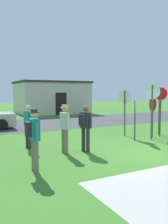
{
  "coord_description": "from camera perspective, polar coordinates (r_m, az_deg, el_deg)",
  "views": [
    {
      "loc": [
        -5.82,
        -6.28,
        2.2
      ],
      "look_at": [
        -1.03,
        2.87,
        1.3
      ],
      "focal_mm": 37.6,
      "sensor_mm": 36.0,
      "label": 1
    }
  ],
  "objects": [
    {
      "name": "ground_plane",
      "position": [
        8.84,
        14.91,
        -9.6
      ],
      "size": [
        80.0,
        80.0,
        0.0
      ],
      "primitive_type": "plane",
      "color": "#3D7528"
    },
    {
      "name": "street_asphalt",
      "position": [
        16.77,
        -7.11,
        -2.58
      ],
      "size": [
        60.0,
        6.4,
        0.01
      ],
      "primitive_type": "cube",
      "color": "#424247",
      "rests_on": "ground"
    },
    {
      "name": "concrete_path",
      "position": [
        5.89,
        18.92,
        -17.2
      ],
      "size": [
        3.2,
        2.4,
        0.01
      ],
      "primitive_type": "cube",
      "color": "#ADAAA3",
      "rests_on": "ground"
    },
    {
      "name": "building_background",
      "position": [
        24.88,
        -7.97,
        3.62
      ],
      "size": [
        6.95,
        5.65,
        3.25
      ],
      "color": "beige",
      "rests_on": "ground"
    },
    {
      "name": "stop_sign_rear_right",
      "position": [
        11.08,
        16.21,
        2.32
      ],
      "size": [
        0.59,
        0.39,
        2.55
      ],
      "color": "#474C4C",
      "rests_on": "ground"
    },
    {
      "name": "stop_sign_center_cluster",
      "position": [
        10.74,
        12.29,
        -0.01
      ],
      "size": [
        0.46,
        0.6,
        1.9
      ],
      "color": "#474C4C",
      "rests_on": "ground"
    },
    {
      "name": "stop_sign_rear_left",
      "position": [
        12.5,
        17.88,
        2.31
      ],
      "size": [
        0.61,
        0.55,
        2.42
      ],
      "color": "#474C4C",
      "rests_on": "ground"
    },
    {
      "name": "stop_sign_nearest",
      "position": [
        11.96,
        18.12,
        1.91
      ],
      "size": [
        0.52,
        0.39,
        2.42
      ],
      "color": "#474C4C",
      "rests_on": "ground"
    },
    {
      "name": "stop_sign_low_front",
      "position": [
        11.74,
        9.91,
        1.78
      ],
      "size": [
        0.38,
        0.64,
        2.3
      ],
      "color": "#474C4C",
      "rests_on": "ground"
    },
    {
      "name": "stop_sign_far_back",
      "position": [
        11.67,
        16.38,
        0.86
      ],
      "size": [
        0.79,
        0.33,
        2.05
      ],
      "color": "#474C4C",
      "rests_on": "ground"
    },
    {
      "name": "person_near_signs",
      "position": [
        6.57,
        -12.1,
        -5.58
      ],
      "size": [
        0.4,
        0.57,
        1.74
      ],
      "color": "#7A6B56",
      "rests_on": "ground"
    },
    {
      "name": "person_in_teal",
      "position": [
        8.36,
        -4.71,
        -3.4
      ],
      "size": [
        0.32,
        0.57,
        1.74
      ],
      "color": "#7A6B56",
      "rests_on": "ground"
    },
    {
      "name": "person_in_blue",
      "position": [
        9.33,
        -13.36,
        -2.85
      ],
      "size": [
        0.29,
        0.56,
        1.69
      ],
      "color": "#2D2D33",
      "rests_on": "ground"
    },
    {
      "name": "person_holding_notes",
      "position": [
        8.52,
        0.3,
        -3.24
      ],
      "size": [
        0.44,
        0.54,
        1.69
      ],
      "color": "#2D2D33",
      "rests_on": "ground"
    }
  ]
}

